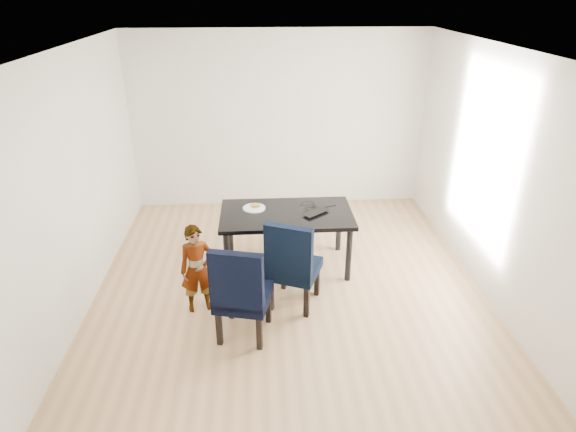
{
  "coord_description": "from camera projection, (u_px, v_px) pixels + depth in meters",
  "views": [
    {
      "loc": [
        -0.31,
        -4.76,
        3.26
      ],
      "look_at": [
        0.0,
        0.2,
        0.85
      ],
      "focal_mm": 30.0,
      "sensor_mm": 36.0,
      "label": 1
    }
  ],
  "objects": [
    {
      "name": "child",
      "position": [
        197.0,
        269.0,
        5.14
      ],
      "size": [
        0.42,
        0.33,
        1.01
      ],
      "primitive_type": "imported",
      "rotation": [
        0.0,
        0.0,
        0.26
      ],
      "color": "orange",
      "rests_on": "floor"
    },
    {
      "name": "dining_table",
      "position": [
        287.0,
        240.0,
        6.0
      ],
      "size": [
        1.6,
        0.9,
        0.75
      ],
      "primitive_type": "cube",
      "color": "black",
      "rests_on": "floor"
    },
    {
      "name": "laptop",
      "position": [
        313.0,
        211.0,
        5.84
      ],
      "size": [
        0.42,
        0.4,
        0.03
      ],
      "primitive_type": "imported",
      "rotation": [
        0.0,
        0.0,
        3.82
      ],
      "color": "black",
      "rests_on": "dining_table"
    },
    {
      "name": "chair_right",
      "position": [
        295.0,
        261.0,
        5.23
      ],
      "size": [
        0.67,
        0.68,
        1.06
      ],
      "primitive_type": "cube",
      "rotation": [
        0.0,
        0.0,
        -0.39
      ],
      "color": "black",
      "rests_on": "floor"
    },
    {
      "name": "floor",
      "position": [
        289.0,
        288.0,
        5.71
      ],
      "size": [
        4.5,
        5.0,
        0.01
      ],
      "primitive_type": "cube",
      "color": "tan",
      "rests_on": "ground"
    },
    {
      "name": "wall_front",
      "position": [
        316.0,
        337.0,
        2.87
      ],
      "size": [
        4.5,
        0.01,
        2.7
      ],
      "primitive_type": "cube",
      "color": "silver",
      "rests_on": "ground"
    },
    {
      "name": "cable_tangle",
      "position": [
        311.0,
        208.0,
        5.95
      ],
      "size": [
        0.18,
        0.18,
        0.01
      ],
      "primitive_type": "torus",
      "rotation": [
        0.0,
        0.0,
        0.22
      ],
      "color": "black",
      "rests_on": "dining_table"
    },
    {
      "name": "plate",
      "position": [
        254.0,
        208.0,
        5.93
      ],
      "size": [
        0.36,
        0.36,
        0.02
      ],
      "primitive_type": "cylinder",
      "rotation": [
        0.0,
        0.0,
        0.37
      ],
      "color": "white",
      "rests_on": "dining_table"
    },
    {
      "name": "ceiling",
      "position": [
        289.0,
        48.0,
        4.53
      ],
      "size": [
        4.5,
        5.0,
        0.01
      ],
      "primitive_type": "cube",
      "color": "white",
      "rests_on": "wall_back"
    },
    {
      "name": "wall_left",
      "position": [
        73.0,
        187.0,
        5.0
      ],
      "size": [
        0.01,
        5.0,
        2.7
      ],
      "primitive_type": "cube",
      "color": "white",
      "rests_on": "ground"
    },
    {
      "name": "sandwich",
      "position": [
        255.0,
        205.0,
        5.93
      ],
      "size": [
        0.15,
        0.1,
        0.05
      ],
      "primitive_type": "ellipsoid",
      "rotation": [
        0.0,
        0.0,
        -0.27
      ],
      "color": "#AD833E",
      "rests_on": "plate"
    },
    {
      "name": "wall_back",
      "position": [
        279.0,
        121.0,
        7.37
      ],
      "size": [
        4.5,
        0.01,
        2.7
      ],
      "primitive_type": "cube",
      "color": "white",
      "rests_on": "ground"
    },
    {
      "name": "chair_left",
      "position": [
        243.0,
        289.0,
        4.75
      ],
      "size": [
        0.62,
        0.64,
        1.07
      ],
      "primitive_type": "cube",
      "rotation": [
        0.0,
        0.0,
        -0.23
      ],
      "color": "black",
      "rests_on": "floor"
    },
    {
      "name": "wall_right",
      "position": [
        495.0,
        177.0,
        5.25
      ],
      "size": [
        0.01,
        5.0,
        2.7
      ],
      "primitive_type": "cube",
      "color": "white",
      "rests_on": "ground"
    }
  ]
}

